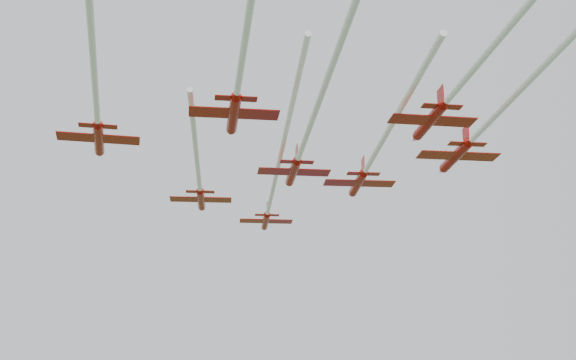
{
  "coord_description": "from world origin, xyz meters",
  "views": [
    {
      "loc": [
        0.65,
        -102.22,
        27.72
      ],
      "look_at": [
        -3.0,
        -5.43,
        58.06
      ],
      "focal_mm": 50.0,
      "sensor_mm": 36.0,
      "label": 1
    }
  ],
  "objects_px": {
    "jet_row3_left": "(97,108)",
    "jet_row3_right": "(512,98)",
    "jet_lead": "(274,186)",
    "jet_row4_left": "(242,60)",
    "jet_row2_right": "(372,159)",
    "jet_row4_right": "(491,49)",
    "jet_row3_mid": "(306,136)",
    "jet_row2_left": "(199,180)"
  },
  "relations": [
    {
      "from": "jet_lead",
      "to": "jet_row4_right",
      "type": "bearing_deg",
      "value": -72.41
    },
    {
      "from": "jet_lead",
      "to": "jet_row3_left",
      "type": "xyz_separation_m",
      "value": [
        -16.36,
        -29.45,
        -0.6
      ]
    },
    {
      "from": "jet_row3_left",
      "to": "jet_row3_mid",
      "type": "height_order",
      "value": "jet_row3_left"
    },
    {
      "from": "jet_row3_right",
      "to": "jet_row2_left",
      "type": "bearing_deg",
      "value": 141.14
    },
    {
      "from": "jet_row2_right",
      "to": "jet_row3_left",
      "type": "relative_size",
      "value": 1.11
    },
    {
      "from": "jet_row2_left",
      "to": "jet_row4_left",
      "type": "bearing_deg",
      "value": -82.93
    },
    {
      "from": "jet_lead",
      "to": "jet_row4_left",
      "type": "xyz_separation_m",
      "value": [
        -0.12,
        -44.98,
        -3.12
      ]
    },
    {
      "from": "jet_row2_right",
      "to": "jet_row3_left",
      "type": "height_order",
      "value": "jet_row2_right"
    },
    {
      "from": "jet_row2_left",
      "to": "jet_row4_left",
      "type": "relative_size",
      "value": 0.85
    },
    {
      "from": "jet_row2_left",
      "to": "jet_row4_right",
      "type": "xyz_separation_m",
      "value": [
        29.06,
        -35.64,
        -0.24
      ]
    },
    {
      "from": "jet_row3_mid",
      "to": "jet_row2_right",
      "type": "bearing_deg",
      "value": 53.88
    },
    {
      "from": "jet_lead",
      "to": "jet_row3_right",
      "type": "xyz_separation_m",
      "value": [
        25.6,
        -28.52,
        0.19
      ]
    },
    {
      "from": "jet_row3_left",
      "to": "jet_row4_right",
      "type": "relative_size",
      "value": 0.72
    },
    {
      "from": "jet_row3_left",
      "to": "jet_row4_right",
      "type": "bearing_deg",
      "value": -35.55
    },
    {
      "from": "jet_row2_right",
      "to": "jet_row3_mid",
      "type": "distance_m",
      "value": 16.97
    },
    {
      "from": "jet_row2_left",
      "to": "jet_row4_right",
      "type": "bearing_deg",
      "value": -57.3
    },
    {
      "from": "jet_row4_left",
      "to": "jet_row4_right",
      "type": "bearing_deg",
      "value": -6.91
    },
    {
      "from": "jet_row4_left",
      "to": "jet_row2_left",
      "type": "bearing_deg",
      "value": 94.43
    },
    {
      "from": "jet_row3_right",
      "to": "jet_row4_left",
      "type": "xyz_separation_m",
      "value": [
        -25.72,
        -16.46,
        -3.31
      ]
    },
    {
      "from": "jet_lead",
      "to": "jet_row3_left",
      "type": "bearing_deg",
      "value": -125.97
    },
    {
      "from": "jet_lead",
      "to": "jet_row3_right",
      "type": "relative_size",
      "value": 0.99
    },
    {
      "from": "jet_row2_left",
      "to": "jet_row4_right",
      "type": "height_order",
      "value": "jet_row2_left"
    },
    {
      "from": "jet_row2_left",
      "to": "jet_row2_right",
      "type": "relative_size",
      "value": 0.86
    },
    {
      "from": "jet_row2_left",
      "to": "jet_row4_right",
      "type": "relative_size",
      "value": 0.69
    },
    {
      "from": "jet_row4_left",
      "to": "jet_row4_right",
      "type": "xyz_separation_m",
      "value": [
        20.27,
        0.79,
        1.05
      ]
    },
    {
      "from": "jet_row2_left",
      "to": "jet_row3_right",
      "type": "bearing_deg",
      "value": -36.55
    },
    {
      "from": "jet_row2_left",
      "to": "jet_row3_left",
      "type": "relative_size",
      "value": 0.96
    },
    {
      "from": "jet_row2_right",
      "to": "jet_row4_left",
      "type": "height_order",
      "value": "jet_row2_right"
    },
    {
      "from": "jet_lead",
      "to": "jet_row2_left",
      "type": "bearing_deg",
      "value": -143.11
    },
    {
      "from": "jet_row3_left",
      "to": "jet_row3_right",
      "type": "distance_m",
      "value": 41.98
    },
    {
      "from": "jet_row3_right",
      "to": "jet_row4_right",
      "type": "relative_size",
      "value": 1.12
    },
    {
      "from": "jet_row3_left",
      "to": "jet_row2_left",
      "type": "bearing_deg",
      "value": 56.82
    },
    {
      "from": "jet_row4_right",
      "to": "jet_row4_left",
      "type": "bearing_deg",
      "value": 172.06
    },
    {
      "from": "jet_row3_left",
      "to": "jet_row4_right",
      "type": "height_order",
      "value": "jet_row3_left"
    },
    {
      "from": "jet_row2_right",
      "to": "jet_row4_right",
      "type": "relative_size",
      "value": 0.8
    },
    {
      "from": "jet_row2_right",
      "to": "jet_row4_left",
      "type": "bearing_deg",
      "value": -117.38
    },
    {
      "from": "jet_lead",
      "to": "jet_row4_right",
      "type": "xyz_separation_m",
      "value": [
        20.15,
        -44.19,
        -2.06
      ]
    },
    {
      "from": "jet_row2_right",
      "to": "jet_row4_right",
      "type": "height_order",
      "value": "jet_row2_right"
    },
    {
      "from": "jet_row4_right",
      "to": "jet_row2_right",
      "type": "bearing_deg",
      "value": 92.39
    },
    {
      "from": "jet_row2_left",
      "to": "jet_row3_mid",
      "type": "height_order",
      "value": "jet_row2_left"
    },
    {
      "from": "jet_row3_mid",
      "to": "jet_row4_right",
      "type": "height_order",
      "value": "jet_row4_right"
    },
    {
      "from": "jet_lead",
      "to": "jet_row2_left",
      "type": "relative_size",
      "value": 1.62
    }
  ]
}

